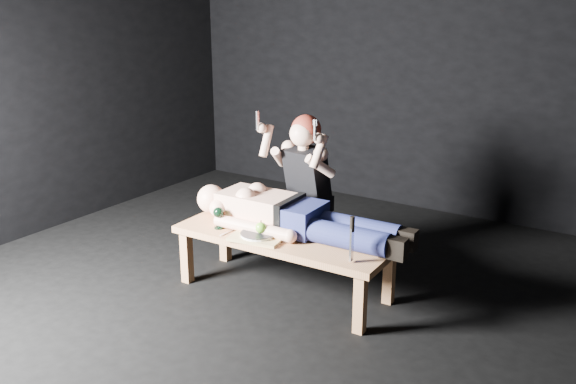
% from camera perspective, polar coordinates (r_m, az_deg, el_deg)
% --- Properties ---
extents(ground, '(5.00, 5.00, 0.00)m').
position_cam_1_polar(ground, '(4.46, -2.01, -9.74)').
color(ground, black).
rests_on(ground, ground).
extents(back_wall, '(5.00, 0.00, 5.00)m').
position_cam_1_polar(back_wall, '(6.21, 11.37, 12.15)').
color(back_wall, black).
rests_on(back_wall, ground).
extents(table, '(1.59, 0.63, 0.45)m').
position_cam_1_polar(table, '(4.44, -0.35, -6.64)').
color(table, '#B57F51').
rests_on(table, ground).
extents(lying_man, '(1.72, 0.56, 0.29)m').
position_cam_1_polar(lying_man, '(4.35, 0.85, -1.95)').
color(lying_man, '#DFA88C').
rests_on(lying_man, table).
extents(kneeling_woman, '(0.78, 0.85, 1.26)m').
position_cam_1_polar(kneeling_woman, '(4.77, 2.36, 0.28)').
color(kneeling_woman, black).
rests_on(kneeling_woman, ground).
extents(serving_tray, '(0.40, 0.32, 0.02)m').
position_cam_1_polar(serving_tray, '(4.27, -2.80, -4.20)').
color(serving_tray, tan).
rests_on(serving_tray, table).
extents(plate, '(0.28, 0.28, 0.02)m').
position_cam_1_polar(plate, '(4.27, -2.81, -3.95)').
color(plate, white).
rests_on(plate, serving_tray).
extents(apple, '(0.08, 0.08, 0.08)m').
position_cam_1_polar(apple, '(4.25, -2.52, -3.34)').
color(apple, '#57A021').
rests_on(apple, plate).
extents(goblet, '(0.08, 0.08, 0.16)m').
position_cam_1_polar(goblet, '(4.46, -6.47, -2.41)').
color(goblet, black).
rests_on(goblet, table).
extents(fork_flat, '(0.02, 0.17, 0.01)m').
position_cam_1_polar(fork_flat, '(4.40, -5.60, -3.76)').
color(fork_flat, '#B2B2B7').
rests_on(fork_flat, table).
extents(knife_flat, '(0.07, 0.16, 0.01)m').
position_cam_1_polar(knife_flat, '(4.18, -0.63, -4.82)').
color(knife_flat, '#B2B2B7').
rests_on(knife_flat, table).
extents(spoon_flat, '(0.14, 0.11, 0.01)m').
position_cam_1_polar(spoon_flat, '(4.25, -0.99, -4.42)').
color(spoon_flat, '#B2B2B7').
rests_on(spoon_flat, table).
extents(carving_knife, '(0.04, 0.04, 0.31)m').
position_cam_1_polar(carving_knife, '(3.86, 5.95, -4.44)').
color(carving_knife, '#B2B2B7').
rests_on(carving_knife, table).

